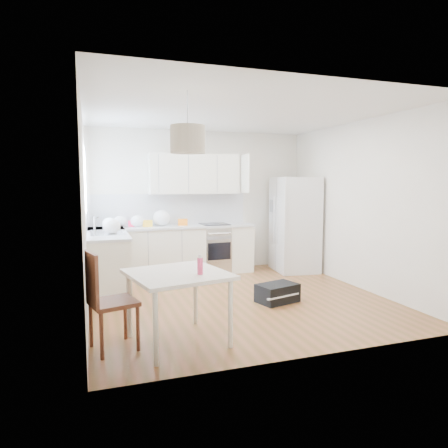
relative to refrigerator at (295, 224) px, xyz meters
name	(u,v)px	position (x,y,z in m)	size (l,w,h in m)	color
floor	(237,298)	(-1.73, -1.44, -0.91)	(4.20, 4.20, 0.00)	brown
ceiling	(238,113)	(-1.73, -1.44, 1.79)	(4.20, 4.20, 0.00)	white
wall_back	(200,201)	(-1.73, 0.66, 0.44)	(4.20, 4.20, 0.00)	silver
wall_left	(85,211)	(-3.83, -1.44, 0.44)	(4.20, 4.20, 0.00)	silver
wall_right	(359,205)	(0.37, -1.44, 0.44)	(4.20, 4.20, 0.00)	silver
window_glassblock	(86,180)	(-3.82, -0.29, 0.84)	(0.02, 1.00, 1.00)	#BFE0F9
cabinets_back	(173,251)	(-2.33, 0.36, -0.47)	(3.00, 0.60, 0.88)	white
cabinets_left	(107,262)	(-3.53, -0.24, -0.47)	(0.60, 1.80, 0.88)	white
counter_back	(173,227)	(-2.33, 0.36, -0.01)	(3.02, 0.64, 0.04)	#BBBEC0
counter_left	(106,233)	(-3.53, -0.24, -0.01)	(0.64, 1.82, 0.04)	#BBBEC0
backsplash_back	(170,209)	(-2.33, 0.66, 0.30)	(3.00, 0.01, 0.58)	white
backsplash_left	(86,215)	(-3.82, -0.24, 0.30)	(0.01, 1.80, 0.58)	white
upper_cabinets	(194,174)	(-1.88, 0.50, 0.97)	(1.70, 0.32, 0.75)	white
range_oven	(214,249)	(-1.53, 0.36, -0.47)	(0.50, 0.61, 0.88)	silver
sink	(107,233)	(-3.53, -0.29, 0.01)	(0.50, 0.80, 0.16)	silver
refrigerator	(295,224)	(0.00, 0.00, 0.00)	(0.86, 0.91, 1.81)	silver
dining_table	(178,280)	(-2.90, -2.76, -0.22)	(1.15, 1.15, 0.77)	beige
dining_chair	(113,300)	(-3.57, -2.72, -0.39)	(0.44, 0.44, 1.03)	#522818
drink_bottle	(200,264)	(-2.70, -2.92, -0.04)	(0.06, 0.06, 0.21)	#EA4172
gym_bag	(277,293)	(-1.24, -1.78, -0.77)	(0.57, 0.37, 0.26)	black
pendant_lamp	(188,139)	(-2.73, -2.56, 1.27)	(0.38, 0.38, 0.30)	#C0AE93
grocery_bag_a	(120,221)	(-3.26, 0.46, 0.12)	(0.23, 0.19, 0.20)	white
grocery_bag_b	(137,221)	(-2.97, 0.37, 0.12)	(0.23, 0.20, 0.21)	white
grocery_bag_c	(162,218)	(-2.52, 0.43, 0.16)	(0.32, 0.27, 0.29)	white
grocery_bag_d	(110,224)	(-3.46, -0.01, 0.12)	(0.24, 0.20, 0.21)	white
grocery_bag_e	(112,226)	(-3.46, -0.47, 0.13)	(0.27, 0.23, 0.24)	white
snack_orange	(183,222)	(-2.14, 0.36, 0.07)	(0.18, 0.11, 0.12)	orange
snack_yellow	(148,223)	(-2.79, 0.36, 0.07)	(0.17, 0.11, 0.12)	yellow
snack_red	(133,224)	(-3.04, 0.45, 0.07)	(0.16, 0.10, 0.11)	red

